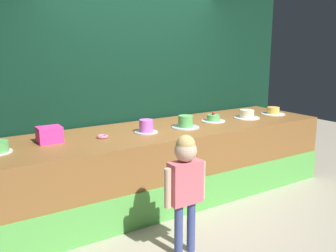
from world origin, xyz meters
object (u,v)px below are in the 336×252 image
at_px(cake_center_left, 186,122).
at_px(cake_right, 247,115).
at_px(pink_box, 50,135).
at_px(child_figure, 185,179).
at_px(donut, 102,137).
at_px(cake_left, 146,127).
at_px(cake_far_right, 273,111).
at_px(cake_center_right, 213,119).

distance_m(cake_center_left, cake_right, 1.06).
distance_m(pink_box, cake_center_left, 1.60).
distance_m(child_figure, donut, 1.22).
xyz_separation_m(child_figure, cake_left, (0.27, 1.15, 0.22)).
bearing_deg(cake_left, cake_far_right, -0.04).
xyz_separation_m(donut, cake_right, (2.12, -0.03, 0.03)).
bearing_deg(cake_center_right, cake_center_left, -168.33).
distance_m(cake_right, cake_far_right, 0.53).
bearing_deg(cake_center_right, cake_far_right, -4.06).
xyz_separation_m(donut, cake_center_right, (1.59, 0.04, 0.02)).
bearing_deg(cake_left, cake_center_right, 3.98).
height_order(child_figure, cake_far_right, child_figure).
xyz_separation_m(child_figure, cake_far_right, (2.40, 1.15, 0.20)).
xyz_separation_m(pink_box, cake_left, (1.06, -0.16, -0.02)).
xyz_separation_m(pink_box, cake_far_right, (3.19, -0.16, -0.04)).
bearing_deg(pink_box, cake_right, -3.44).
relative_size(pink_box, donut, 1.94).
relative_size(child_figure, pink_box, 4.58).
height_order(cake_left, cake_center_right, cake_left).
bearing_deg(pink_box, donut, -13.36).
xyz_separation_m(cake_center_right, cake_far_right, (1.06, -0.08, 0.00)).
relative_size(child_figure, cake_center_left, 3.25).
relative_size(donut, cake_far_right, 0.36).
relative_size(child_figure, cake_center_right, 3.50).
height_order(child_figure, cake_center_left, child_figure).
distance_m(pink_box, donut, 0.55).
bearing_deg(cake_right, cake_left, 179.83).
distance_m(pink_box, cake_center_right, 2.13).
relative_size(cake_right, cake_far_right, 1.03).
height_order(child_figure, cake_center_right, child_figure).
height_order(donut, cake_center_right, cake_center_right).
xyz_separation_m(child_figure, cake_center_left, (0.80, 1.12, 0.22)).
relative_size(pink_box, cake_center_right, 0.76).
height_order(cake_center_right, cake_far_right, cake_center_right).
distance_m(donut, cake_far_right, 2.66).
bearing_deg(cake_center_right, child_figure, -137.45).
xyz_separation_m(pink_box, donut, (0.53, -0.13, -0.07)).
bearing_deg(cake_center_left, cake_center_right, 11.67).
relative_size(cake_left, cake_center_right, 0.86).
bearing_deg(cake_right, pink_box, 176.56).
relative_size(cake_left, cake_right, 0.77).
distance_m(child_figure, cake_far_right, 2.67).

